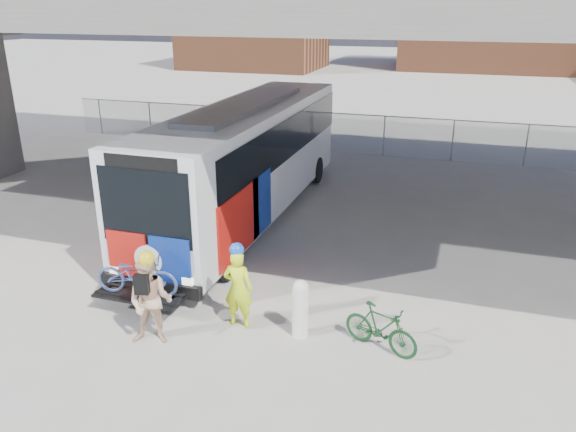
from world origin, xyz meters
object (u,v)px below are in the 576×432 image
at_px(bollard, 300,306).
at_px(bike_parked, 381,328).
at_px(bus, 247,153).
at_px(cyclist_hivis, 238,286).
at_px(cyclist_tan, 150,300).

xyz_separation_m(bollard, bike_parked, (1.67, 0.00, -0.20)).
xyz_separation_m(bus, cyclist_hivis, (2.29, -6.31, -1.18)).
relative_size(bus, cyclist_tan, 6.35).
distance_m(cyclist_hivis, cyclist_tan, 1.83).
bearing_deg(bike_parked, cyclist_tan, 125.33).
distance_m(bus, cyclist_tan, 7.61).
relative_size(bollard, cyclist_hivis, 0.67).
bearing_deg(bike_parked, bus, 60.98).
height_order(bus, cyclist_hivis, bus).
bearing_deg(bollard, bike_parked, 0.00).
relative_size(bollard, cyclist_tan, 0.63).
height_order(bus, bike_parked, bus).
relative_size(bus, bike_parked, 8.00).
bearing_deg(cyclist_hivis, bike_parked, 177.27).
bearing_deg(cyclist_hivis, bus, -72.77).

